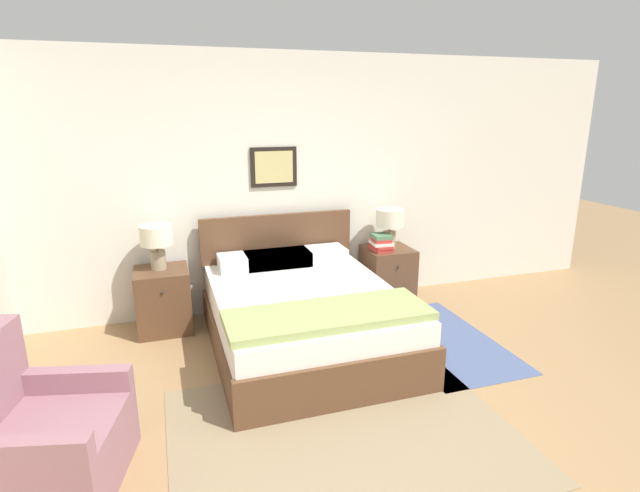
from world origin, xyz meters
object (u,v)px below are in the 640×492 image
object	(u,v)px
armchair	(40,441)
nightstand_by_door	(387,275)
bed	(304,314)
table_lamp_by_door	(390,222)
nightstand_near_window	(163,300)
table_lamp_near_window	(156,239)

from	to	relation	value
armchair	nightstand_by_door	world-z (taller)	armchair
bed	table_lamp_by_door	xyz separation A→B (m)	(1.19, 0.77, 0.59)
nightstand_near_window	bed	bearing A→B (deg)	-32.52
nightstand_by_door	table_lamp_near_window	world-z (taller)	table_lamp_near_window
nightstand_by_door	table_lamp_by_door	bearing A→B (deg)	57.69
table_lamp_near_window	nightstand_near_window	bearing A→B (deg)	-61.59
armchair	nightstand_near_window	size ratio (longest dim) A/B	1.52
armchair	nightstand_near_window	bearing A→B (deg)	173.98
nightstand_by_door	table_lamp_by_door	world-z (taller)	table_lamp_by_door
nightstand_by_door	table_lamp_near_window	size ratio (longest dim) A/B	1.43
nightstand_near_window	nightstand_by_door	size ratio (longest dim) A/B	1.00
armchair	table_lamp_near_window	xyz separation A→B (m)	(0.68, 1.95, 0.60)
bed	nightstand_near_window	distance (m)	1.38
nightstand_near_window	nightstand_by_door	bearing A→B (deg)	0.00
bed	table_lamp_near_window	xyz separation A→B (m)	(-1.18, 0.77, 0.59)
bed	armchair	xyz separation A→B (m)	(-1.87, -1.18, -0.02)
armchair	nightstand_by_door	xyz separation A→B (m)	(3.04, 1.93, 0.01)
table_lamp_near_window	nightstand_by_door	bearing A→B (deg)	-0.61
armchair	bed	bearing A→B (deg)	136.27
nightstand_near_window	nightstand_by_door	world-z (taller)	same
armchair	table_lamp_near_window	world-z (taller)	table_lamp_near_window
nightstand_near_window	table_lamp_near_window	xyz separation A→B (m)	(-0.01, 0.02, 0.59)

